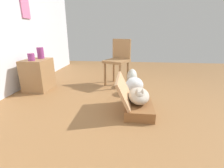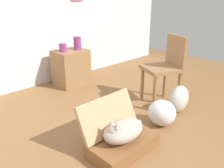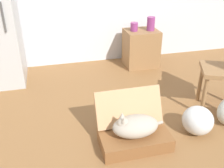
{
  "view_description": "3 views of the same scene",
  "coord_description": "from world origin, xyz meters",
  "px_view_note": "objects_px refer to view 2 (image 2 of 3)",
  "views": [
    {
      "loc": [
        -2.1,
        0.16,
        1.04
      ],
      "look_at": [
        0.01,
        0.38,
        0.35
      ],
      "focal_mm": 25.48,
      "sensor_mm": 36.0,
      "label": 1
    },
    {
      "loc": [
        -1.47,
        -1.27,
        1.41
      ],
      "look_at": [
        0.15,
        0.39,
        0.53
      ],
      "focal_mm": 37.83,
      "sensor_mm": 36.0,
      "label": 2
    },
    {
      "loc": [
        -0.77,
        -1.84,
        1.71
      ],
      "look_at": [
        -0.19,
        0.43,
        0.47
      ],
      "focal_mm": 41.71,
      "sensor_mm": 36.0,
      "label": 3
    }
  ],
  "objects_px": {
    "plastic_bag_white": "(162,113)",
    "side_table": "(71,68)",
    "cat": "(123,130)",
    "vase_short": "(77,43)",
    "vase_tall": "(63,47)",
    "chair": "(166,66)",
    "suitcase_base": "(123,145)",
    "plastic_bag_clear": "(179,99)"
  },
  "relations": [
    {
      "from": "plastic_bag_white",
      "to": "side_table",
      "type": "xyz_separation_m",
      "value": [
        0.03,
        1.81,
        0.14
      ]
    },
    {
      "from": "cat",
      "to": "vase_short",
      "type": "xyz_separation_m",
      "value": [
        0.85,
        1.81,
        0.44
      ]
    },
    {
      "from": "vase_tall",
      "to": "chair",
      "type": "xyz_separation_m",
      "value": [
        0.61,
        -1.48,
        -0.12
      ]
    },
    {
      "from": "chair",
      "to": "suitcase_base",
      "type": "bearing_deg",
      "value": -49.21
    },
    {
      "from": "suitcase_base",
      "to": "plastic_bag_white",
      "type": "xyz_separation_m",
      "value": [
        0.68,
        0.04,
        0.08
      ]
    },
    {
      "from": "cat",
      "to": "vase_tall",
      "type": "distance_m",
      "value": 1.98
    },
    {
      "from": "plastic_bag_white",
      "to": "vase_short",
      "type": "xyz_separation_m",
      "value": [
        0.16,
        1.78,
        0.53
      ]
    },
    {
      "from": "vase_short",
      "to": "plastic_bag_white",
      "type": "bearing_deg",
      "value": -95.2
    },
    {
      "from": "suitcase_base",
      "to": "plastic_bag_white",
      "type": "height_order",
      "value": "plastic_bag_white"
    },
    {
      "from": "suitcase_base",
      "to": "vase_short",
      "type": "xyz_separation_m",
      "value": [
        0.85,
        1.81,
        0.61
      ]
    },
    {
      "from": "plastic_bag_clear",
      "to": "vase_tall",
      "type": "xyz_separation_m",
      "value": [
        -0.51,
        1.77,
        0.46
      ]
    },
    {
      "from": "vase_tall",
      "to": "side_table",
      "type": "bearing_deg",
      "value": -1.1
    },
    {
      "from": "plastic_bag_white",
      "to": "side_table",
      "type": "bearing_deg",
      "value": 88.92
    },
    {
      "from": "vase_tall",
      "to": "suitcase_base",
      "type": "bearing_deg",
      "value": -107.74
    },
    {
      "from": "suitcase_base",
      "to": "vase_tall",
      "type": "distance_m",
      "value": 2.02
    },
    {
      "from": "side_table",
      "to": "vase_short",
      "type": "bearing_deg",
      "value": -13.64
    },
    {
      "from": "side_table",
      "to": "chair",
      "type": "relative_size",
      "value": 0.62
    },
    {
      "from": "suitcase_base",
      "to": "side_table",
      "type": "bearing_deg",
      "value": 68.72
    },
    {
      "from": "cat",
      "to": "vase_tall",
      "type": "xyz_separation_m",
      "value": [
        0.6,
        1.84,
        0.4
      ]
    },
    {
      "from": "cat",
      "to": "chair",
      "type": "height_order",
      "value": "chair"
    },
    {
      "from": "vase_short",
      "to": "vase_tall",
      "type": "bearing_deg",
      "value": 172.54
    },
    {
      "from": "side_table",
      "to": "plastic_bag_white",
      "type": "bearing_deg",
      "value": -91.08
    },
    {
      "from": "plastic_bag_clear",
      "to": "side_table",
      "type": "distance_m",
      "value": 1.81
    },
    {
      "from": "plastic_bag_white",
      "to": "plastic_bag_clear",
      "type": "distance_m",
      "value": 0.42
    },
    {
      "from": "suitcase_base",
      "to": "vase_tall",
      "type": "relative_size",
      "value": 5.21
    },
    {
      "from": "suitcase_base",
      "to": "plastic_bag_clear",
      "type": "distance_m",
      "value": 1.11
    },
    {
      "from": "plastic_bag_white",
      "to": "vase_tall",
      "type": "height_order",
      "value": "vase_tall"
    },
    {
      "from": "vase_short",
      "to": "suitcase_base",
      "type": "bearing_deg",
      "value": -115.02
    },
    {
      "from": "suitcase_base",
      "to": "cat",
      "type": "relative_size",
      "value": 1.28
    },
    {
      "from": "plastic_bag_white",
      "to": "plastic_bag_clear",
      "type": "relative_size",
      "value": 0.91
    },
    {
      "from": "suitcase_base",
      "to": "vase_short",
      "type": "bearing_deg",
      "value": 64.98
    },
    {
      "from": "plastic_bag_white",
      "to": "vase_tall",
      "type": "distance_m",
      "value": 1.88
    },
    {
      "from": "side_table",
      "to": "chair",
      "type": "bearing_deg",
      "value": -71.84
    },
    {
      "from": "vase_tall",
      "to": "plastic_bag_white",
      "type": "bearing_deg",
      "value": -87.04
    },
    {
      "from": "cat",
      "to": "chair",
      "type": "relative_size",
      "value": 0.56
    },
    {
      "from": "plastic_bag_clear",
      "to": "side_table",
      "type": "height_order",
      "value": "side_table"
    },
    {
      "from": "cat",
      "to": "plastic_bag_clear",
      "type": "xyz_separation_m",
      "value": [
        1.11,
        0.07,
        -0.06
      ]
    },
    {
      "from": "suitcase_base",
      "to": "plastic_bag_white",
      "type": "relative_size",
      "value": 2.09
    },
    {
      "from": "plastic_bag_clear",
      "to": "side_table",
      "type": "xyz_separation_m",
      "value": [
        -0.38,
        1.77,
        0.11
      ]
    },
    {
      "from": "plastic_bag_white",
      "to": "vase_short",
      "type": "relative_size",
      "value": 1.55
    },
    {
      "from": "plastic_bag_white",
      "to": "chair",
      "type": "relative_size",
      "value": 0.35
    },
    {
      "from": "plastic_bag_white",
      "to": "vase_tall",
      "type": "relative_size",
      "value": 2.49
    }
  ]
}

